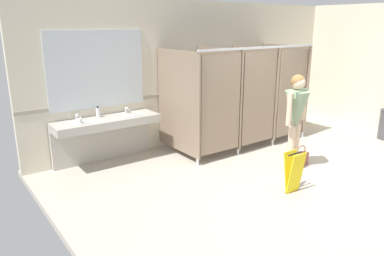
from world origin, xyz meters
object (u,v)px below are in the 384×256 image
(person_standing, at_px, (296,112))
(paper_cup, at_px, (80,121))
(handbag, at_px, (301,158))
(wet_floor_sign, at_px, (294,172))
(soap_dispenser, at_px, (98,112))

(person_standing, xyz_separation_m, paper_cup, (-2.85, 2.11, -0.17))
(paper_cup, bearing_deg, person_standing, -36.46)
(handbag, bearing_deg, wet_floor_sign, -147.44)
(soap_dispenser, bearing_deg, person_standing, -43.63)
(handbag, xyz_separation_m, soap_dispenser, (-2.82, 2.23, 0.80))
(paper_cup, bearing_deg, handbag, -31.86)
(person_standing, bearing_deg, soap_dispenser, 136.37)
(handbag, xyz_separation_m, wet_floor_sign, (-0.99, -0.63, 0.20))
(handbag, xyz_separation_m, paper_cup, (-3.23, 2.00, 0.75))
(soap_dispenser, relative_size, paper_cup, 2.39)
(person_standing, relative_size, wet_floor_sign, 2.65)
(soap_dispenser, xyz_separation_m, wet_floor_sign, (1.83, -2.86, -0.60))
(person_standing, height_order, soap_dispenser, person_standing)
(wet_floor_sign, bearing_deg, handbag, 32.56)
(person_standing, height_order, wet_floor_sign, person_standing)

